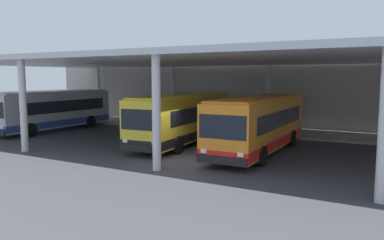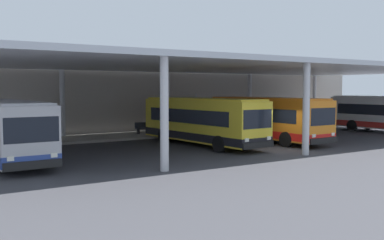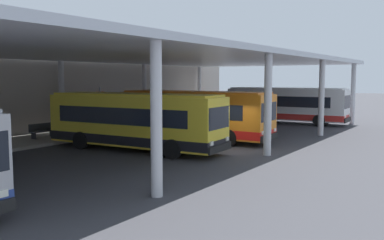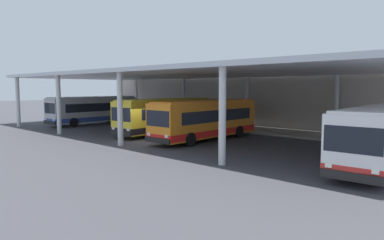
{
  "view_description": "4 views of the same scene",
  "coord_description": "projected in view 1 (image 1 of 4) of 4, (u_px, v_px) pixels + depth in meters",
  "views": [
    {
      "loc": [
        9.76,
        -16.6,
        4.25
      ],
      "look_at": [
        -2.63,
        5.49,
        1.4
      ],
      "focal_mm": 35.39,
      "sensor_mm": 36.0,
      "label": 1
    },
    {
      "loc": [
        -19.05,
        -20.17,
        3.79
      ],
      "look_at": [
        -3.7,
        3.81,
        1.78
      ],
      "focal_mm": 41.28,
      "sensor_mm": 36.0,
      "label": 2
    },
    {
      "loc": [
        -20.37,
        -11.31,
        4.02
      ],
      "look_at": [
        2.3,
        3.72,
        1.33
      ],
      "focal_mm": 39.72,
      "sensor_mm": 36.0,
      "label": 3
    },
    {
      "loc": [
        20.77,
        -17.28,
        4.14
      ],
      "look_at": [
        2.32,
        2.57,
        1.66
      ],
      "focal_mm": 32.77,
      "sensor_mm": 36.0,
      "label": 4
    }
  ],
  "objects": [
    {
      "name": "banner_sign",
      "position": [
        273.0,
        108.0,
        28.24
      ],
      "size": [
        0.7,
        0.12,
        3.2
      ],
      "color": "#B2B2B7",
      "rests_on": "platform_kerb"
    },
    {
      "name": "canopy_shelter",
      "position": [
        228.0,
        61.0,
        23.78
      ],
      "size": [
        40.0,
        17.0,
        5.55
      ],
      "color": "silver",
      "rests_on": "ground"
    },
    {
      "name": "platform_kerb",
      "position": [
        260.0,
        131.0,
        29.78
      ],
      "size": [
        42.0,
        4.5,
        0.18
      ],
      "primitive_type": "cube",
      "color": "#A39E93",
      "rests_on": "ground"
    },
    {
      "name": "bus_middle_bay",
      "position": [
        259.0,
        124.0,
        21.43
      ],
      "size": [
        2.86,
        10.57,
        3.17
      ],
      "color": "orange",
      "rests_on": "ground"
    },
    {
      "name": "station_building_facade",
      "position": [
        273.0,
        89.0,
        32.24
      ],
      "size": [
        48.0,
        1.6,
        6.51
      ],
      "primitive_type": "cube",
      "color": "#ADA399",
      "rests_on": "ground"
    },
    {
      "name": "bus_second_bay",
      "position": [
        183.0,
        118.0,
        24.42
      ],
      "size": [
        3.31,
        10.69,
        3.17
      ],
      "color": "yellow",
      "rests_on": "ground"
    },
    {
      "name": "trash_bin",
      "position": [
        248.0,
        123.0,
        29.86
      ],
      "size": [
        0.52,
        0.52,
        0.98
      ],
      "color": "#33383D",
      "rests_on": "platform_kerb"
    },
    {
      "name": "bus_nearest_bay",
      "position": [
        53.0,
        110.0,
        30.44
      ],
      "size": [
        2.85,
        10.57,
        3.17
      ],
      "color": "#B7B7BC",
      "rests_on": "ground"
    },
    {
      "name": "ground_plane",
      "position": [
        184.0,
        160.0,
        19.61
      ],
      "size": [
        200.0,
        200.0,
        0.0
      ],
      "primitive_type": "plane",
      "color": "#3D3D42"
    },
    {
      "name": "bench_waiting",
      "position": [
        225.0,
        121.0,
        31.25
      ],
      "size": [
        1.8,
        0.45,
        0.92
      ],
      "color": "#383D47",
      "rests_on": "platform_kerb"
    }
  ]
}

